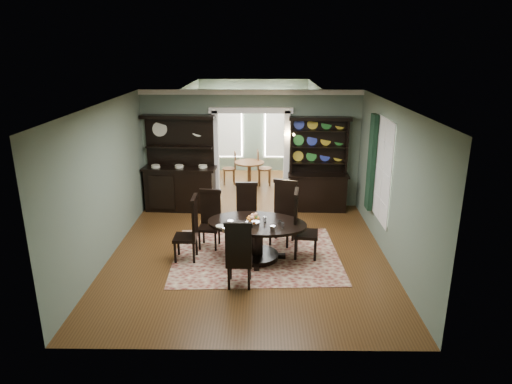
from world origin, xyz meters
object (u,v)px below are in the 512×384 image
dining_table (257,233)px  parlor_table (249,171)px  sideboard (180,177)px  welsh_dresser (318,177)px

dining_table → parlor_table: (-0.27, 4.64, -0.01)m
dining_table → parlor_table: 4.65m
sideboard → welsh_dresser: bearing=4.5°
parlor_table → dining_table: bearing=-86.7°
sideboard → parlor_table: size_ratio=2.79×
dining_table → sideboard: sideboard is taller
welsh_dresser → parlor_table: size_ratio=2.74×
welsh_dresser → parlor_table: bearing=137.7°
dining_table → welsh_dresser: 3.27m
dining_table → welsh_dresser: size_ratio=0.90×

